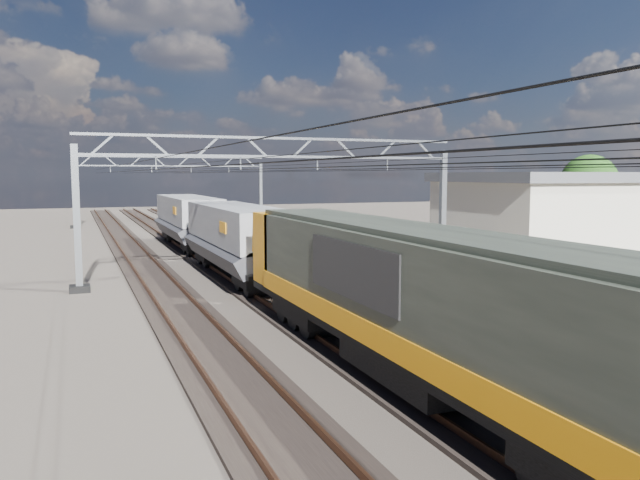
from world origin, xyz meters
name	(u,v)px	position (x,y,z in m)	size (l,w,h in m)	color
ground	(308,293)	(0.00, 0.00, 0.00)	(160.00, 160.00, 0.00)	black
track_outer_west	(172,301)	(-6.00, 0.00, 0.07)	(2.60, 140.00, 0.30)	black
track_loco	(265,294)	(-2.00, 0.00, 0.07)	(2.60, 140.00, 0.30)	black
track_inner_east	(349,288)	(2.00, 0.00, 0.07)	(2.60, 140.00, 0.30)	black
track_outer_east	(425,283)	(6.00, 0.00, 0.07)	(2.60, 140.00, 0.30)	black
catenary_gantry_mid	(280,202)	(0.00, 4.00, 3.91)	(19.90, 0.90, 7.11)	gray
catenary_gantry_far	(172,188)	(0.00, 40.00, 3.91)	(19.90, 0.90, 7.11)	gray
overhead_wires	(258,166)	(0.00, 8.00, 5.75)	(12.03, 140.00, 0.53)	black
locomotive	(419,297)	(-2.00, -12.85, 2.33)	(2.76, 21.10, 3.62)	black
hopper_wagon_lead	(237,235)	(-2.00, 4.84, 2.23)	(3.38, 13.00, 3.25)	black
hopper_wagon_mid	(188,217)	(-2.00, 19.04, 2.23)	(3.38, 13.00, 3.25)	black
industrial_shed	(588,213)	(22.00, 6.00, 2.73)	(18.60, 10.60, 5.40)	silver
tree_far	(594,185)	(30.32, 13.79, 4.40)	(5.15, 4.75, 6.91)	#332417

